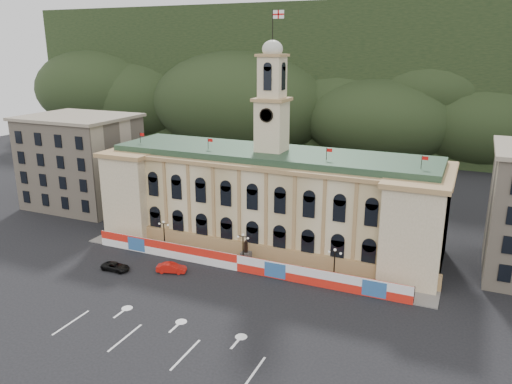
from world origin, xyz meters
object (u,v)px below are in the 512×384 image
at_px(red_sedan, 171,268).
at_px(black_suv, 116,267).
at_px(lamp_center, 243,247).
at_px(statue, 246,256).

height_order(red_sedan, black_suv, red_sedan).
relative_size(lamp_center, red_sedan, 1.13).
height_order(lamp_center, black_suv, lamp_center).
distance_m(statue, black_suv, 19.38).
xyz_separation_m(lamp_center, red_sedan, (-8.58, -6.40, -2.36)).
bearing_deg(red_sedan, lamp_center, -70.71).
bearing_deg(black_suv, lamp_center, -62.07).
height_order(statue, red_sedan, statue).
distance_m(lamp_center, red_sedan, 10.96).
relative_size(statue, red_sedan, 0.81).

